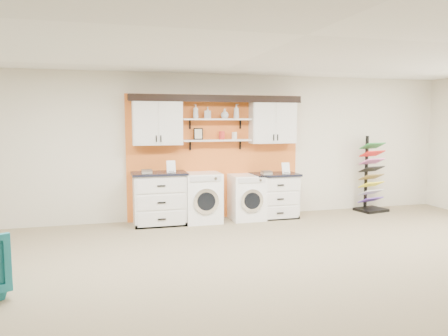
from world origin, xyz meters
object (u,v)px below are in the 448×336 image
object	(u,v)px
base_cabinet_left	(159,198)
sample_rack	(371,187)
washer	(202,197)
base_cabinet_right	(274,195)
dryer	(246,197)

from	to	relation	value
base_cabinet_left	sample_rack	xyz separation A→B (m)	(4.45, 0.03, 0.03)
base_cabinet_left	washer	world-z (taller)	base_cabinet_left
base_cabinet_right	dryer	size ratio (longest dim) A/B	1.03
washer	sample_rack	xyz separation A→B (m)	(3.65, 0.04, 0.05)
washer	dryer	distance (m)	0.88
base_cabinet_left	sample_rack	world-z (taller)	sample_rack
base_cabinet_right	sample_rack	distance (m)	2.19
washer	base_cabinet_left	bearing A→B (deg)	179.76
washer	dryer	world-z (taller)	washer
sample_rack	base_cabinet_left	bearing A→B (deg)	168.66
dryer	sample_rack	xyz separation A→B (m)	(2.77, 0.04, 0.08)
base_cabinet_left	dryer	distance (m)	1.68
base_cabinet_right	sample_rack	world-z (taller)	sample_rack
base_cabinet_right	washer	size ratio (longest dim) A/B	0.96
dryer	washer	bearing A→B (deg)	-180.00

